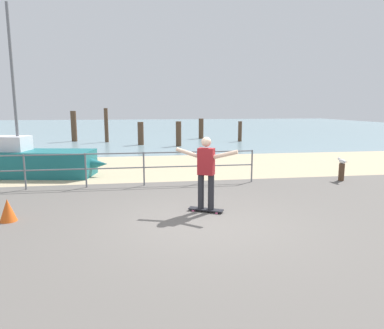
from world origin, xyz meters
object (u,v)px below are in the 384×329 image
object	(u,v)px
skateboard	(206,210)
bollard_short	(341,172)
seagull	(342,161)
traffic_cone	(8,211)
sailboat	(33,161)
skateboarder	(206,169)

from	to	relation	value
skateboard	bollard_short	bearing A→B (deg)	27.79
skateboard	seagull	world-z (taller)	seagull
bollard_short	traffic_cone	xyz separation A→B (m)	(-9.22, -2.66, -0.04)
sailboat	bollard_short	size ratio (longest dim) A/B	9.78
sailboat	skateboarder	bearing A→B (deg)	-44.37
seagull	traffic_cone	bearing A→B (deg)	-163.82
sailboat	seagull	bearing A→B (deg)	-13.07
skateboard	traffic_cone	distance (m)	4.23
skateboard	traffic_cone	world-z (taller)	traffic_cone
traffic_cone	seagull	bearing A→B (deg)	16.18
traffic_cone	skateboard	bearing A→B (deg)	0.33
bollard_short	seagull	size ratio (longest dim) A/B	1.21
skateboard	seagull	xyz separation A→B (m)	(5.00, 2.65, 0.59)
sailboat	skateboarder	xyz separation A→B (m)	(5.11, -5.00, 0.49)
traffic_cone	skateboarder	bearing A→B (deg)	0.33
bollard_short	traffic_cone	world-z (taller)	bollard_short
traffic_cone	bollard_short	bearing A→B (deg)	16.08
skateboard	seagull	distance (m)	5.69
sailboat	seagull	distance (m)	10.38
skateboard	bollard_short	size ratio (longest dim) A/B	1.36
skateboard	seagull	size ratio (longest dim) A/B	1.64
skateboarder	traffic_cone	bearing A→B (deg)	-179.67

